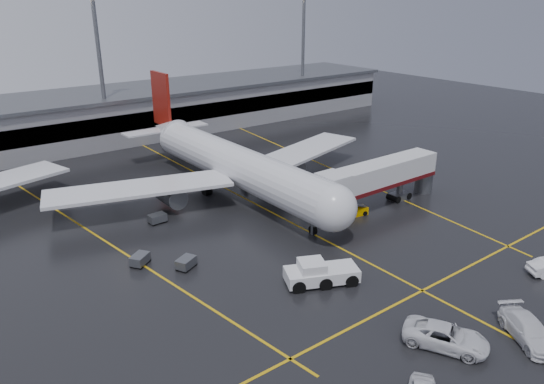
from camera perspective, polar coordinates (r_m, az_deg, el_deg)
ground at (r=62.87m, az=0.35°, el=-2.49°), size 220.00×220.00×0.00m
apron_line_centre at (r=62.87m, az=0.35°, el=-2.48°), size 0.25×90.00×0.02m
apron_line_stop at (r=49.26m, az=16.43°, el=-10.52°), size 60.00×0.25×0.02m
apron_line_left at (r=62.91m, az=-20.12°, el=-3.84°), size 9.99×69.35×0.02m
apron_line_right at (r=80.98m, az=6.14°, el=2.85°), size 7.57×69.64×0.02m
terminal at (r=102.13m, az=-16.47°, el=8.43°), size 122.00×19.00×8.60m
light_mast_mid at (r=93.33m, az=-18.65°, el=13.43°), size 3.00×1.20×25.45m
light_mast_right at (r=116.00m, az=3.49°, el=15.72°), size 3.00×1.20×25.45m
main_airliner at (r=68.85m, az=-4.58°, el=3.30°), size 48.80×45.60×14.10m
jet_bridge at (r=65.09m, az=11.94°, el=1.59°), size 19.90×3.40×6.05m
pushback_tractor at (r=48.24m, az=5.33°, el=-9.06°), size 7.30×5.32×2.42m
belt_loader at (r=63.23m, az=9.25°, el=-2.16°), size 3.33×1.95×1.99m
service_van_a at (r=42.43m, az=18.84°, el=-15.02°), size 5.51×7.00×1.77m
service_van_b at (r=45.56m, az=26.74°, el=-13.60°), size 5.22×6.45×1.75m
baggage_cart_a at (r=51.28m, az=-9.58°, el=-7.77°), size 2.37×2.06×1.12m
baggage_cart_b at (r=52.86m, az=-14.54°, el=-7.26°), size 2.38×2.21×1.12m
baggage_cart_c at (r=61.76m, az=-12.69°, el=-2.85°), size 2.08×1.42×1.12m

